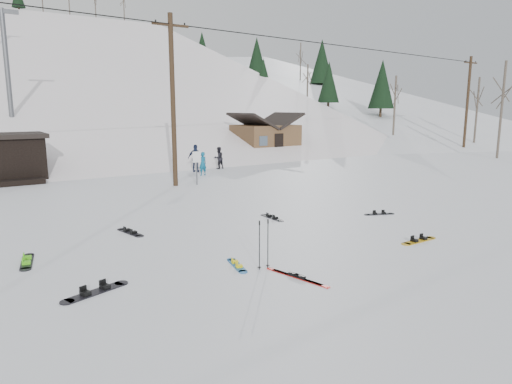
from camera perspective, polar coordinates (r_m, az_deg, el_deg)
ground at (r=12.75m, az=7.90°, el=-8.97°), size 200.00×200.00×0.00m
ski_slope at (r=66.44m, az=-25.90°, el=-4.66°), size 60.00×85.24×65.97m
ridge_right at (r=76.32m, az=4.07°, el=-0.96°), size 45.66×93.98×54.59m
treeline_right at (r=67.47m, az=7.05°, el=6.90°), size 20.00×60.00×10.00m
treeline_crest at (r=95.35m, az=-29.20°, el=6.70°), size 50.00×6.00×10.00m
utility_pole at (r=25.03m, az=-10.36°, el=11.41°), size 2.00×0.26×9.00m
utility_pole_right at (r=49.41m, az=24.91°, el=10.13°), size 2.00×0.26×9.00m
trail_sign at (r=25.28m, az=-7.43°, el=3.75°), size 0.50×0.09×1.85m
lift_hut at (r=30.15m, az=-27.93°, el=3.87°), size 3.40×4.10×2.75m
lift_tower_near at (r=39.29m, az=-28.79°, el=14.60°), size 2.20×0.36×8.00m
cabin at (r=40.28m, az=1.16°, el=6.65°), size 5.39×4.40×3.77m
hero_snowboard at (r=12.54m, az=-2.41°, el=-9.10°), size 0.48×1.25×0.09m
hero_skis at (r=11.74m, az=5.14°, el=-10.51°), size 0.54×1.93×0.10m
ski_poles at (r=12.11m, az=0.97°, el=-6.52°), size 0.37×0.10×1.34m
board_scatter_a at (r=11.45m, az=-19.43°, el=-11.64°), size 1.66×0.73×0.12m
board_scatter_b at (r=16.25m, az=-15.45°, el=-4.86°), size 0.52×1.47×0.10m
board_scatter_c at (r=14.29m, az=-26.71°, el=-7.75°), size 0.54×1.56×0.11m
board_scatter_d at (r=18.97m, az=15.16°, el=-2.65°), size 1.20×0.65×0.09m
board_scatter_e at (r=15.63m, az=19.69°, el=-5.71°), size 1.56×0.29×0.11m
board_scatter_f at (r=17.72m, az=2.02°, el=-3.20°), size 0.28×1.40×0.10m
skier_teal at (r=28.83m, az=-6.69°, el=3.53°), size 0.57×0.40×1.48m
skier_dark at (r=31.85m, az=-4.70°, el=4.27°), size 0.83×0.69×1.52m
skier_pink at (r=38.53m, az=-0.47°, el=5.68°), size 1.41×1.23×1.90m
skier_navy at (r=30.40m, az=-7.53°, el=4.19°), size 1.10×1.03×1.82m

